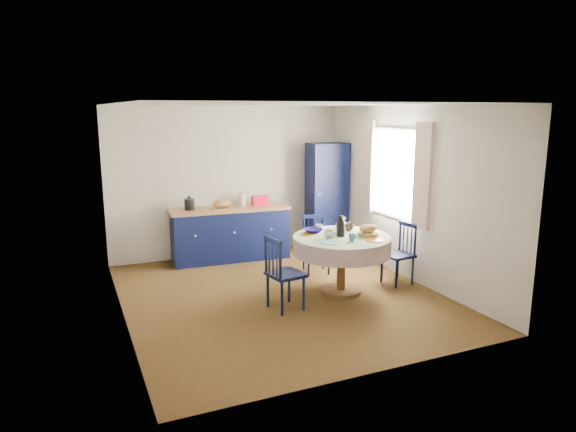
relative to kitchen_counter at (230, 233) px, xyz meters
name	(u,v)px	position (x,y,z in m)	size (l,w,h in m)	color
floor	(281,295)	(0.10, -1.90, -0.45)	(4.50, 4.50, 0.00)	black
ceiling	(280,104)	(0.10, -1.90, 2.05)	(4.50, 4.50, 0.00)	white
wall_back	(229,181)	(0.10, 0.35, 0.80)	(4.00, 0.02, 2.50)	beige
wall_left	(118,216)	(-1.90, -1.90, 0.80)	(0.02, 4.50, 2.50)	beige
wall_right	(408,193)	(2.10, -1.90, 0.80)	(0.02, 4.50, 2.50)	beige
window	(394,172)	(2.06, -1.60, 1.08)	(0.10, 1.74, 1.45)	white
kitchen_counter	(230,233)	(0.00, 0.00, 0.00)	(1.97, 0.72, 1.11)	black
pantry_cabinet	(327,197)	(1.76, -0.05, 0.49)	(0.68, 0.51, 1.87)	black
dining_table	(342,245)	(0.89, -2.13, 0.21)	(1.30, 1.30, 1.07)	brown
chair_left	(283,273)	(-0.06, -2.35, 0.02)	(0.45, 0.47, 0.93)	black
chair_far	(316,244)	(0.98, -1.17, -0.01)	(0.45, 0.43, 0.87)	black
chair_right	(400,253)	(1.85, -2.10, -0.01)	(0.40, 0.42, 0.87)	black
mug_a	(329,234)	(0.69, -2.12, 0.39)	(0.13, 0.13, 0.10)	silver
mug_b	(352,238)	(0.88, -2.41, 0.38)	(0.10, 0.10, 0.09)	#346D7C
mug_c	(349,227)	(1.13, -1.90, 0.39)	(0.13, 0.13, 0.10)	black
mug_d	(319,228)	(0.74, -1.75, 0.39)	(0.10, 0.10, 0.10)	silver
cobalt_bowl	(313,231)	(0.62, -1.80, 0.37)	(0.25, 0.25, 0.06)	#0E0665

